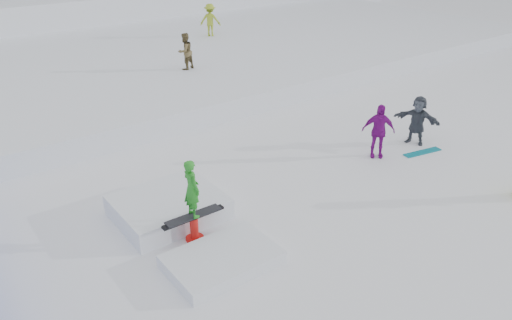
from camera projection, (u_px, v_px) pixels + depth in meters
ground at (289, 235)px, 12.10m from camera, size 120.00×120.00×0.00m
snow_midrise at (70, 70)px, 23.44m from camera, size 50.00×18.00×0.80m
walker_olive at (185, 51)px, 21.84m from camera, size 0.90×0.78×1.59m
walker_ygreen at (210, 20)px, 27.85m from camera, size 1.29×1.24×1.76m
spectator_purple at (378, 131)px, 15.68m from camera, size 1.05×1.00×1.75m
spectator_dark at (417, 120)px, 16.62m from camera, size 1.00×1.61×1.66m
loose_board_teal at (422, 152)px, 16.28m from camera, size 1.43×0.54×0.03m
jib_rail_feature at (182, 218)px, 12.23m from camera, size 2.60×4.40×2.11m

